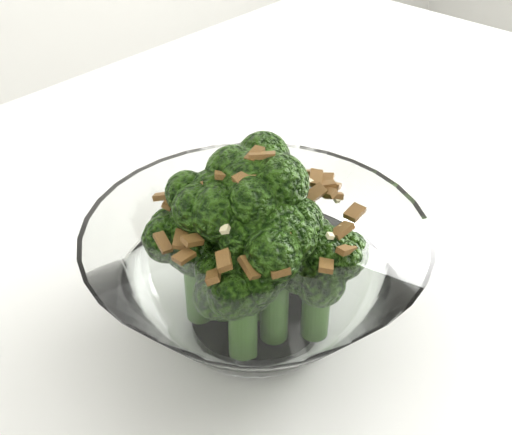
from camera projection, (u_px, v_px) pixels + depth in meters
name	position (u px, v px, depth m)	size (l,w,h in m)	color
table	(272.00, 265.00, 0.73)	(1.40, 1.16, 0.75)	white
broccoli_dish	(255.00, 266.00, 0.53)	(0.25, 0.25, 0.16)	white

